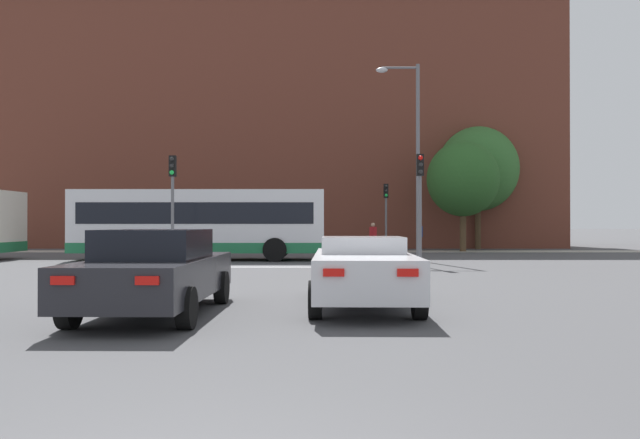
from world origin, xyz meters
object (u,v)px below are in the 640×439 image
(bus_crossing_lead, at_px, (199,223))
(pedestrian_walking_west, at_px, (372,235))
(traffic_light_far_right, at_px, (384,206))
(car_roadster_right, at_px, (361,270))
(traffic_light_near_right, at_px, (419,191))
(street_lamp_junction, at_px, (410,144))
(pedestrian_waiting, at_px, (418,234))
(traffic_light_near_left, at_px, (171,191))
(pedestrian_walking_east, at_px, (314,235))
(car_saloon_left, at_px, (154,271))

(bus_crossing_lead, bearing_deg, pedestrian_walking_west, -45.25)
(traffic_light_far_right, height_order, pedestrian_walking_west, traffic_light_far_right)
(pedestrian_walking_west, bearing_deg, car_roadster_right, 141.87)
(car_roadster_right, bearing_deg, traffic_light_near_right, 76.68)
(traffic_light_near_right, bearing_deg, street_lamp_junction, 86.57)
(traffic_light_far_right, relative_size, street_lamp_junction, 0.46)
(car_roadster_right, bearing_deg, pedestrian_waiting, 79.72)
(bus_crossing_lead, relative_size, traffic_light_near_left, 2.58)
(traffic_light_near_left, bearing_deg, traffic_light_near_right, -4.74)
(traffic_light_far_right, relative_size, pedestrian_walking_west, 2.34)
(street_lamp_junction, xyz_separation_m, pedestrian_walking_east, (-4.16, 9.50, -4.06))
(car_roadster_right, height_order, pedestrian_walking_east, pedestrian_walking_east)
(car_saloon_left, height_order, pedestrian_walking_east, pedestrian_walking_east)
(traffic_light_near_left, relative_size, pedestrian_walking_east, 2.58)
(traffic_light_far_right, bearing_deg, pedestrian_waiting, 33.34)
(pedestrian_waiting, bearing_deg, traffic_light_far_right, 104.84)
(bus_crossing_lead, height_order, traffic_light_far_right, traffic_light_far_right)
(car_roadster_right, relative_size, pedestrian_walking_east, 3.07)
(car_saloon_left, xyz_separation_m, pedestrian_walking_east, (2.60, 25.20, 0.18))
(traffic_light_near_right, relative_size, pedestrian_walking_west, 2.53)
(pedestrian_walking_east, height_order, pedestrian_walking_west, pedestrian_walking_west)
(bus_crossing_lead, height_order, pedestrian_waiting, bus_crossing_lead)
(traffic_light_far_right, height_order, pedestrian_walking_east, traffic_light_far_right)
(bus_crossing_lead, xyz_separation_m, pedestrian_walking_west, (8.25, 8.17, -0.67))
(traffic_light_far_right, distance_m, pedestrian_walking_west, 1.81)
(pedestrian_walking_east, bearing_deg, bus_crossing_lead, 59.08)
(traffic_light_near_left, relative_size, pedestrian_waiting, 2.49)
(street_lamp_junction, bearing_deg, car_saloon_left, -113.28)
(street_lamp_junction, height_order, pedestrian_walking_west, street_lamp_junction)
(traffic_light_near_right, xyz_separation_m, pedestrian_waiting, (2.15, 13.66, -1.81))
(street_lamp_junction, bearing_deg, pedestrian_waiting, 79.13)
(traffic_light_near_right, relative_size, pedestrian_waiting, 2.47)
(traffic_light_far_right, xyz_separation_m, traffic_light_near_left, (-9.36, -11.51, 0.21))
(car_saloon_left, relative_size, street_lamp_junction, 0.59)
(car_roadster_right, bearing_deg, pedestrian_walking_west, 85.86)
(pedestrian_waiting, bearing_deg, traffic_light_near_left, 119.85)
(traffic_light_far_right, bearing_deg, pedestrian_walking_east, 168.93)
(bus_crossing_lead, xyz_separation_m, traffic_light_near_left, (-0.39, -3.50, 1.19))
(pedestrian_walking_west, bearing_deg, car_saloon_left, 133.79)
(bus_crossing_lead, relative_size, pedestrian_walking_east, 6.66)
(street_lamp_junction, bearing_deg, pedestrian_walking_west, 95.72)
(traffic_light_near_right, xyz_separation_m, pedestrian_walking_west, (-0.68, 12.44, -1.84))
(bus_crossing_lead, xyz_separation_m, pedestrian_walking_east, (4.98, 8.79, -0.68))
(pedestrian_walking_west, bearing_deg, traffic_light_far_right, -135.74)
(traffic_light_far_right, xyz_separation_m, pedestrian_waiting, (2.11, 1.39, -1.62))
(car_roadster_right, relative_size, pedestrian_walking_west, 3.02)
(pedestrian_waiting, height_order, pedestrian_walking_west, pedestrian_waiting)
(traffic_light_near_right, bearing_deg, bus_crossing_lead, 154.43)
(car_saloon_left, relative_size, pedestrian_walking_east, 3.04)
(car_roadster_right, xyz_separation_m, traffic_light_near_left, (-6.44, 11.89, 2.11))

